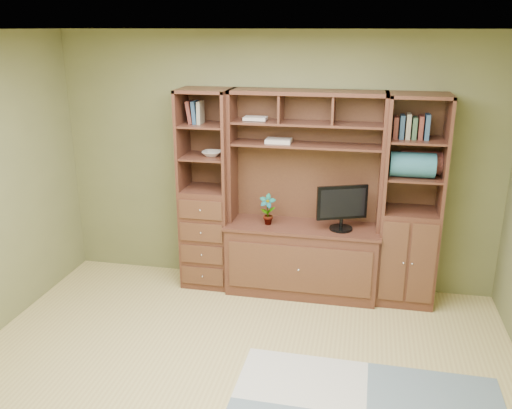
% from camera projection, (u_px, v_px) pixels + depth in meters
% --- Properties ---
extents(room, '(4.60, 4.10, 2.64)m').
position_uv_depth(room, '(226.00, 231.00, 3.67)').
color(room, tan).
rests_on(room, ground).
extents(center_hutch, '(1.54, 0.53, 2.05)m').
position_uv_depth(center_hutch, '(303.00, 197.00, 5.31)').
color(center_hutch, '#492519').
rests_on(center_hutch, ground).
extents(left_tower, '(0.50, 0.45, 2.05)m').
position_uv_depth(left_tower, '(207.00, 190.00, 5.54)').
color(left_tower, '#492519').
rests_on(left_tower, ground).
extents(right_tower, '(0.55, 0.45, 2.05)m').
position_uv_depth(right_tower, '(411.00, 203.00, 5.15)').
color(right_tower, '#492519').
rests_on(right_tower, ground).
extents(monitor, '(0.55, 0.39, 0.61)m').
position_uv_depth(monitor, '(342.00, 200.00, 5.20)').
color(monitor, black).
rests_on(monitor, center_hutch).
extents(orchid, '(0.16, 0.11, 0.31)m').
position_uv_depth(orchid, '(268.00, 210.00, 5.39)').
color(orchid, '#B04B3B').
rests_on(orchid, center_hutch).
extents(magazines, '(0.25, 0.18, 0.04)m').
position_uv_depth(magazines, '(279.00, 141.00, 5.28)').
color(magazines, '#C1B2A4').
rests_on(magazines, center_hutch).
extents(bowl, '(0.20, 0.20, 0.05)m').
position_uv_depth(bowl, '(212.00, 153.00, 5.40)').
color(bowl, beige).
rests_on(bowl, left_tower).
extents(blanket_teal, '(0.40, 0.23, 0.23)m').
position_uv_depth(blanket_teal, '(413.00, 165.00, 4.99)').
color(blanket_teal, '#295F6E').
rests_on(blanket_teal, right_tower).
extents(blanket_red, '(0.40, 0.22, 0.22)m').
position_uv_depth(blanket_red, '(422.00, 163.00, 5.09)').
color(blanket_red, brown).
rests_on(blanket_red, right_tower).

